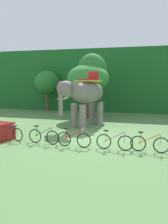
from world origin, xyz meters
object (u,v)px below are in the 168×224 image
Objects in this scene: bike_red at (74,139)px; elephant at (84,95)px; tree_center_right at (88,79)px; bike_green at (44,136)px; tree_far_left at (92,73)px; bike_blue at (11,133)px; tree_right at (91,83)px; bike_orange at (149,144)px; tree_left at (47,83)px; bike_pink at (114,142)px.

elephant is at bearing 100.73° from bike_red.
tree_center_right is 1.08× the size of elephant.
elephant is at bearing 81.91° from bike_green.
tree_center_right is 0.83× the size of tree_far_left.
bike_green is at bearing -4.99° from bike_blue.
tree_far_left reaches higher than tree_right.
bike_orange is at bearing -58.98° from tree_center_right.
tree_left is 2.42× the size of bike_pink.
tree_center_right is at bearing -33.65° from tree_left.
tree_right is at bearing 110.26° from bike_pink.
tree_left is 0.77× the size of tree_far_left.
bike_blue and bike_pink have the same top height.
bike_blue is at bearing 175.01° from bike_green.
bike_pink is at bearing -69.74° from tree_right.
tree_right reaches higher than bike_green.
tree_left reaches higher than bike_pink.
tree_left is 5.28m from tree_right.
bike_red is (3.66, -0.33, 0.00)m from bike_blue.
tree_far_left is at bearing 89.09° from bike_green.
tree_right reaches higher than bike_pink.
elephant is at bearing 132.09° from bike_orange.
elephant is 2.41× the size of bike_green.
bike_blue is (-2.15, -8.98, -3.41)m from tree_far_left.
tree_left is 14.40m from bike_red.
bike_blue is (-1.96, -8.43, -2.92)m from tree_center_right.
bike_red is at bearing -60.27° from tree_left.
tree_right is at bearing 80.90° from bike_blue.
elephant is 2.41× the size of bike_orange.
tree_right is 0.94× the size of tree_center_right.
bike_pink is (3.94, -10.67, -2.57)m from tree_right.
bike_green and bike_red have the same top height.
bike_blue is at bearing 174.91° from bike_red.
bike_pink and bike_orange have the same top height.
tree_center_right reaches higher than bike_pink.
elephant is (1.04, -5.67, -0.76)m from tree_right.
tree_right reaches higher than elephant.
tree_far_left is at bearing -70.98° from tree_right.
tree_left is at bearing 162.43° from tree_right.
tree_far_left reaches higher than bike_orange.
tree_far_left is 10.03m from bike_red.
bike_red is (7.03, -12.31, -2.54)m from tree_left.
elephant is at bearing -82.64° from tree_far_left.
bike_blue is 0.98× the size of bike_pink.
tree_far_left is 4.58m from elephant.
bike_orange is at bearing 2.35° from bike_pink.
bike_pink is at bearing -53.79° from tree_left.
tree_center_right is 2.61× the size of bike_red.
tree_far_left is 10.46m from bike_pink.
bike_blue is 3.67m from bike_red.
tree_center_right reaches higher than tree_right.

